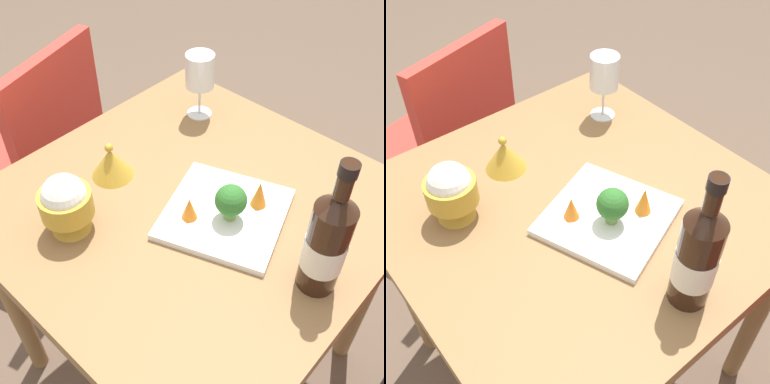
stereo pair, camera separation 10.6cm
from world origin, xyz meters
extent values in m
plane|color=brown|center=(0.00, 0.00, 0.00)|extent=(8.00, 8.00, 0.00)
cube|color=olive|center=(0.00, 0.00, 0.71)|extent=(0.82, 0.82, 0.04)
cylinder|color=olive|center=(-0.35, -0.35, 0.34)|extent=(0.05, 0.05, 0.69)
cylinder|color=olive|center=(0.35, -0.35, 0.34)|extent=(0.05, 0.05, 0.69)
cylinder|color=olive|center=(-0.35, 0.35, 0.34)|extent=(0.05, 0.05, 0.69)
cube|color=red|center=(0.00, -0.78, 0.44)|extent=(0.50, 0.50, 0.02)
cube|color=red|center=(-0.05, -0.61, 0.65)|extent=(0.39, 0.16, 0.40)
cylinder|color=black|center=(-0.11, -0.99, 0.21)|extent=(0.03, 0.03, 0.43)
cylinder|color=black|center=(0.12, -0.56, 0.21)|extent=(0.03, 0.03, 0.43)
cylinder|color=black|center=(-0.21, -0.67, 0.21)|extent=(0.03, 0.03, 0.43)
cylinder|color=black|center=(0.00, 0.32, 0.83)|extent=(0.07, 0.07, 0.20)
cone|color=black|center=(0.00, 0.32, 0.95)|extent=(0.07, 0.07, 0.03)
cylinder|color=black|center=(0.00, 0.32, 1.00)|extent=(0.03, 0.03, 0.07)
cylinder|color=black|center=(0.00, 0.32, 1.02)|extent=(0.03, 0.03, 0.02)
cylinder|color=silver|center=(0.00, 0.32, 0.82)|extent=(0.08, 0.08, 0.07)
cylinder|color=white|center=(-0.26, -0.22, 0.73)|extent=(0.07, 0.07, 0.00)
cylinder|color=white|center=(-0.26, -0.22, 0.78)|extent=(0.01, 0.01, 0.08)
cylinder|color=white|center=(-0.26, -0.22, 0.86)|extent=(0.08, 0.08, 0.09)
cone|color=gold|center=(0.23, -0.14, 0.75)|extent=(0.08, 0.08, 0.04)
cylinder|color=gold|center=(0.23, -0.14, 0.80)|extent=(0.11, 0.11, 0.05)
sphere|color=white|center=(0.23, -0.14, 0.82)|extent=(0.09, 0.09, 0.09)
cone|color=gold|center=(0.06, -0.20, 0.77)|extent=(0.10, 0.10, 0.07)
sphere|color=gold|center=(0.06, -0.20, 0.81)|extent=(0.02, 0.02, 0.02)
cube|color=white|center=(-0.02, 0.08, 0.74)|extent=(0.32, 0.32, 0.02)
cylinder|color=#729E4C|center=(-0.01, 0.10, 0.76)|extent=(0.03, 0.03, 0.03)
sphere|color=#2D6B28|center=(-0.01, 0.10, 0.80)|extent=(0.07, 0.07, 0.07)
cone|color=orange|center=(-0.08, 0.12, 0.78)|extent=(0.04, 0.04, 0.06)
cone|color=orange|center=(0.05, 0.04, 0.77)|extent=(0.03, 0.03, 0.06)
camera|label=1|loc=(0.56, 0.51, 1.50)|focal=44.74mm
camera|label=2|loc=(0.48, 0.58, 1.50)|focal=44.74mm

